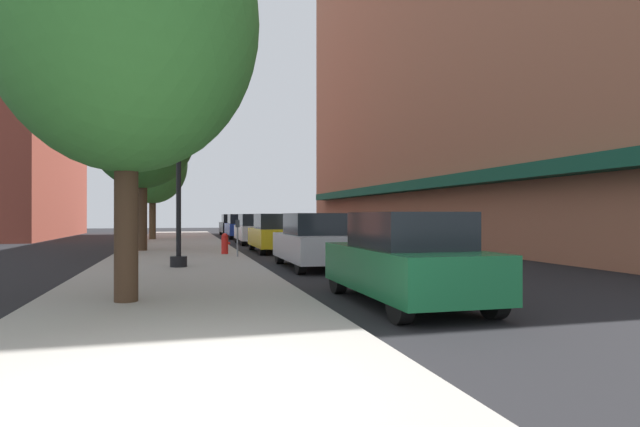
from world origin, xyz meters
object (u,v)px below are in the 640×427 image
(fire_hydrant, at_px, (225,243))
(car_blue, at_px, (240,227))
(tree_mid, at_px, (126,21))
(car_silver, at_px, (315,241))
(tree_far, at_px, (153,164))
(car_green, at_px, (406,260))
(parking_meter_near, at_px, (237,233))
(tree_near, at_px, (142,127))
(car_black, at_px, (233,225))
(car_white, at_px, (254,229))
(car_yellow, at_px, (275,233))
(lamppost, at_px, (179,159))

(fire_hydrant, distance_m, car_blue, 16.00)
(tree_mid, bearing_deg, car_blue, 79.79)
(fire_hydrant, xyz_separation_m, car_silver, (2.28, -5.02, 0.29))
(tree_far, xyz_separation_m, car_green, (5.60, -25.35, -3.90))
(tree_mid, bearing_deg, fire_hydrant, 76.92)
(parking_meter_near, height_order, tree_near, tree_near)
(fire_hydrant, xyz_separation_m, parking_meter_near, (0.33, -1.47, 0.43))
(car_silver, bearing_deg, car_blue, 88.49)
(tree_far, bearing_deg, car_black, 54.70)
(tree_mid, height_order, car_silver, tree_mid)
(fire_hydrant, distance_m, tree_far, 14.59)
(car_black, bearing_deg, car_green, -89.77)
(fire_hydrant, xyz_separation_m, car_white, (2.28, 8.62, 0.29))
(car_yellow, bearing_deg, fire_hydrant, -138.91)
(tree_near, relative_size, car_yellow, 1.81)
(fire_hydrant, xyz_separation_m, car_yellow, (2.28, 2.02, 0.29))
(car_green, bearing_deg, parking_meter_near, 102.97)
(car_green, distance_m, car_white, 20.40)
(tree_near, height_order, car_black, tree_near)
(tree_far, bearing_deg, car_blue, 21.97)
(tree_mid, height_order, car_blue, tree_mid)
(tree_near, xyz_separation_m, car_yellow, (5.48, -0.81, -4.48))
(car_silver, distance_m, car_blue, 20.86)
(parking_meter_near, distance_m, car_silver, 4.06)
(fire_hydrant, height_order, car_blue, car_blue)
(car_green, bearing_deg, lamppost, 121.97)
(car_green, bearing_deg, tree_mid, 172.06)
(tree_far, xyz_separation_m, car_blue, (5.60, 2.26, -3.90))
(car_blue, height_order, car_black, same)
(car_green, xyz_separation_m, car_silver, (0.00, 6.75, 0.00))
(car_yellow, xyz_separation_m, car_blue, (0.00, 13.81, 0.00))
(fire_hydrant, distance_m, car_black, 21.61)
(car_white, bearing_deg, car_green, -90.70)
(lamppost, height_order, tree_near, tree_near)
(parking_meter_near, height_order, car_white, car_white)
(parking_meter_near, xyz_separation_m, car_blue, (1.95, 17.30, -0.14))
(fire_hydrant, height_order, tree_mid, tree_mid)
(tree_mid, xyz_separation_m, car_white, (4.82, 19.53, -4.14))
(parking_meter_near, relative_size, tree_near, 0.17)
(tree_far, relative_size, car_blue, 1.63)
(tree_mid, xyz_separation_m, car_yellow, (4.82, 12.93, -4.14))
(tree_far, height_order, car_yellow, tree_far)
(tree_far, relative_size, car_black, 1.63)
(fire_hydrant, bearing_deg, tree_mid, -103.08)
(fire_hydrant, height_order, parking_meter_near, parking_meter_near)
(parking_meter_near, height_order, car_silver, car_silver)
(fire_hydrant, relative_size, car_blue, 0.18)
(tree_far, bearing_deg, car_white, -41.46)
(fire_hydrant, bearing_deg, car_yellow, 41.56)
(parking_meter_near, distance_m, car_black, 23.04)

